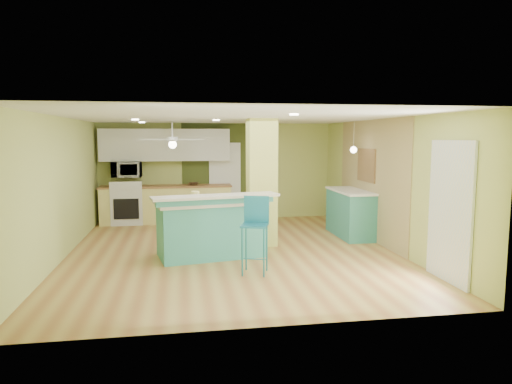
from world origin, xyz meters
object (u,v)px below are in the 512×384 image
peninsula (211,227)px  canister (195,196)px  bar_stool (256,222)px  side_counter (351,213)px  fruit_bowl (194,184)px

peninsula → canister: canister is taller
peninsula → bar_stool: bar_stool is taller
peninsula → canister: bearing=172.3°
peninsula → side_counter: (3.12, 1.22, -0.03)m
side_counter → peninsula: bearing=-158.6°
peninsula → fruit_bowl: bearing=82.6°
fruit_bowl → peninsula: bearing=-86.7°
canister → side_counter: bearing=20.1°
peninsula → fruit_bowl: (-0.20, 3.47, 0.43)m
fruit_bowl → bar_stool: bearing=-79.6°
peninsula → bar_stool: bearing=-70.7°
bar_stool → fruit_bowl: bar_stool is taller
side_counter → fruit_bowl: bearing=145.8°
bar_stool → side_counter: (2.48, 2.33, -0.31)m
peninsula → side_counter: peninsula is taller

